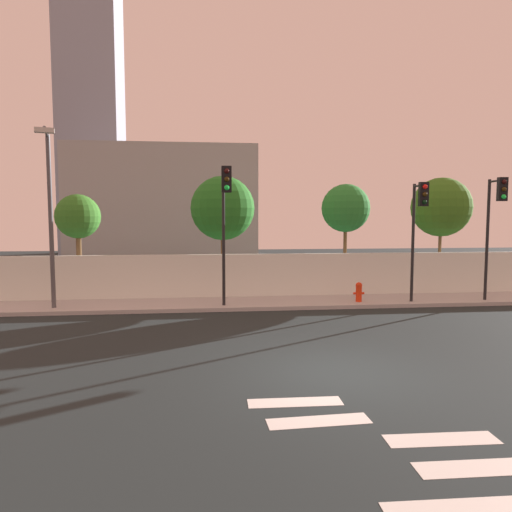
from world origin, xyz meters
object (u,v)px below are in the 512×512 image
traffic_light_right (419,216)px  street_lamp_curbside (50,206)px  roadside_tree_midright (346,209)px  traffic_light_center (225,207)px  traffic_light_left (495,213)px  fire_hydrant (359,291)px  roadside_tree_leftmost (78,217)px  roadside_tree_midleft (223,208)px  roadside_tree_rightmost (441,207)px

traffic_light_right → street_lamp_curbside: size_ratio=0.74×
roadside_tree_midright → traffic_light_center: bearing=-144.4°
traffic_light_left → traffic_light_right: (-3.12, 0.02, -0.14)m
fire_hydrant → roadside_tree_midright: 4.62m
traffic_light_right → roadside_tree_leftmost: (-13.66, 3.81, -0.04)m
traffic_light_left → roadside_tree_leftmost: 17.22m
traffic_light_right → roadside_tree_midleft: roadside_tree_midleft is taller
traffic_light_left → roadside_tree_midright: roadside_tree_midright is taller
fire_hydrant → roadside_tree_midleft: 7.01m
fire_hydrant → roadside_tree_midright: size_ratio=0.16×
traffic_light_center → fire_hydrant: traffic_light_center is taller
roadside_tree_rightmost → roadside_tree_midleft: bearing=180.0°
traffic_light_center → street_lamp_curbside: (-6.28, 0.74, 0.06)m
traffic_light_left → roadside_tree_midright: size_ratio=0.97×
traffic_light_left → traffic_light_center: bearing=-178.5°
traffic_light_left → traffic_light_center: (-10.57, -0.28, 0.19)m
traffic_light_right → roadside_tree_midleft: (-7.38, 3.81, 0.36)m
roadside_tree_midleft → roadside_tree_midright: bearing=0.0°
street_lamp_curbside → traffic_light_right: bearing=-1.8°
traffic_light_right → street_lamp_curbside: 13.75m
roadside_tree_midleft → roadside_tree_leftmost: bearing=180.0°
traffic_light_right → roadside_tree_rightmost: roadside_tree_rightmost is taller
traffic_light_right → roadside_tree_leftmost: traffic_light_right is taller
traffic_light_left → traffic_light_center: size_ratio=0.95×
street_lamp_curbside → roadside_tree_leftmost: size_ratio=1.41×
traffic_light_left → traffic_light_right: 3.13m
traffic_light_right → traffic_light_left: bearing=-0.3°
traffic_light_left → fire_hydrant: size_ratio=6.23×
traffic_light_center → fire_hydrant: 6.36m
fire_hydrant → roadside_tree_leftmost: 12.35m
roadside_tree_leftmost → roadside_tree_midleft: (6.29, 0.00, 0.40)m
traffic_light_left → roadside_tree_leftmost: size_ratio=1.08×
traffic_light_center → fire_hydrant: (5.35, 0.94, -3.30)m
traffic_light_center → roadside_tree_rightmost: roadside_tree_rightmost is taller
traffic_light_left → traffic_light_right: traffic_light_left is taller
roadside_tree_midleft → roadside_tree_rightmost: size_ratio=1.00×
roadside_tree_midleft → roadside_tree_midright: roadside_tree_midleft is taller
traffic_light_right → fire_hydrant: (-2.10, 0.64, -2.98)m
fire_hydrant → roadside_tree_midleft: (-5.28, 3.17, 3.34)m
street_lamp_curbside → fire_hydrant: (11.64, 0.20, -3.36)m
traffic_light_left → roadside_tree_midright: (-4.83, 3.83, 0.23)m
roadside_tree_midright → street_lamp_curbside: bearing=-164.3°
roadside_tree_midright → roadside_tree_rightmost: bearing=-0.0°
traffic_light_right → roadside_tree_midright: roadside_tree_midright is taller
traffic_light_center → roadside_tree_leftmost: (-6.21, 4.11, -0.37)m
traffic_light_center → roadside_tree_midleft: bearing=89.0°
roadside_tree_leftmost → roadside_tree_rightmost: roadside_tree_rightmost is taller
traffic_light_right → roadside_tree_rightmost: 4.83m
traffic_light_left → fire_hydrant: 6.12m
fire_hydrant → traffic_light_right: bearing=-17.0°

